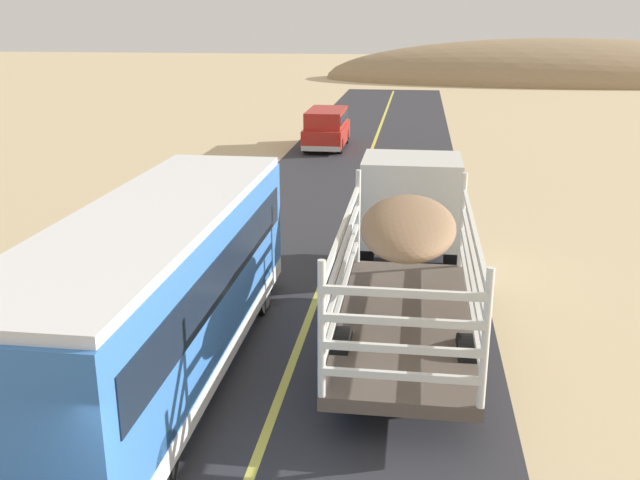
{
  "coord_description": "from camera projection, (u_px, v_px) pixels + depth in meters",
  "views": [
    {
      "loc": [
        2.19,
        -4.9,
        6.4
      ],
      "look_at": [
        0.0,
        11.16,
        1.26
      ],
      "focal_mm": 39.99,
      "sensor_mm": 36.0,
      "label": 1
    }
  ],
  "objects": [
    {
      "name": "bus",
      "position": [
        157.0,
        291.0,
        12.57
      ],
      "size": [
        2.54,
        10.0,
        3.21
      ],
      "color": "#3872C6",
      "rests_on": "road_surface"
    },
    {
      "name": "distant_hill",
      "position": [
        563.0,
        80.0,
        72.73
      ],
      "size": [
        48.65,
        19.26,
        8.38
      ],
      "primitive_type": "ellipsoid",
      "color": "#997C5A",
      "rests_on": "ground"
    },
    {
      "name": "car_far",
      "position": [
        327.0,
        127.0,
        35.41
      ],
      "size": [
        1.9,
        4.62,
        1.93
      ],
      "color": "#B2261E",
      "rests_on": "road_surface"
    },
    {
      "name": "livestock_truck",
      "position": [
        409.0,
        224.0,
        16.45
      ],
      "size": [
        2.53,
        9.7,
        3.02
      ],
      "color": "silver",
      "rests_on": "road_surface"
    }
  ]
}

